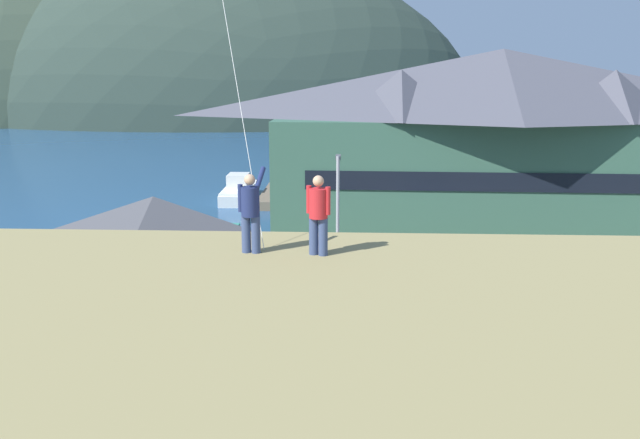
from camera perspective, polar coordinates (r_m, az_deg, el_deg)
ground_plane at (r=23.93m, az=1.57°, el=-13.22°), size 600.00×600.00×0.00m
parking_lot_pad at (r=28.49m, az=1.78°, el=-8.73°), size 40.00×20.00×0.10m
bay_water at (r=82.18m, az=2.44°, el=5.43°), size 360.00×84.00×0.03m
far_hill_east_peak at (r=144.57m, az=-8.98°, el=8.45°), size 108.71×66.10×65.40m
harbor_lodge at (r=44.22m, az=14.78°, el=6.64°), size 29.61×10.99×11.51m
storage_shed_near_lot at (r=31.80m, az=-13.62°, el=-2.17°), size 7.55×5.62×4.78m
wharf_dock at (r=56.85m, az=-2.87°, el=2.48°), size 3.20×13.88×0.70m
moored_boat_wharfside at (r=54.71m, az=-6.77°, el=2.39°), size 2.36×7.12×2.16m
moored_boat_outer_mooring at (r=60.29m, az=0.87°, el=3.44°), size 2.64×7.73×2.16m
parked_car_front_row_silver at (r=32.12m, az=19.98°, el=-5.09°), size 4.20×2.06×1.82m
parked_car_back_row_right at (r=25.99m, az=24.13°, el=-9.66°), size 4.21×2.07×1.82m
parked_car_mid_row_far at (r=23.80m, az=-7.89°, el=-10.68°), size 4.32×2.30×1.82m
parked_car_front_row_red at (r=30.31m, az=11.94°, el=-5.63°), size 4.31×2.27×1.82m
parked_car_mid_row_center at (r=29.02m, az=0.23°, el=-6.18°), size 4.20×2.06×1.82m
parking_light_pole at (r=32.78m, az=1.50°, el=0.87°), size 0.24×0.78×6.21m
person_kite_flyer at (r=14.79m, az=-5.85°, el=0.79°), size 0.58×0.63×1.86m
person_companion at (r=14.53m, az=-0.14°, el=0.58°), size 0.52×0.40×1.74m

